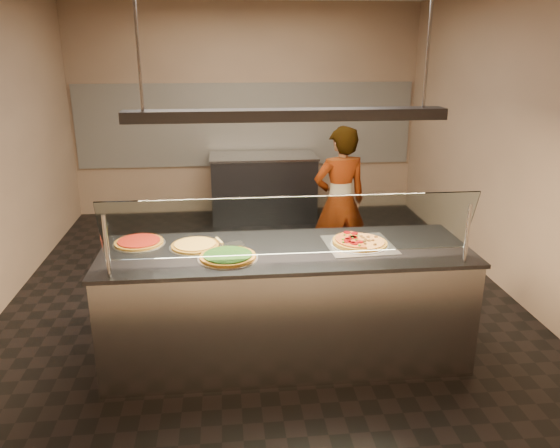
{
  "coord_description": "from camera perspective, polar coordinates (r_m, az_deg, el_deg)",
  "views": [
    {
      "loc": [
        -0.34,
        -5.07,
        2.43
      ],
      "look_at": [
        0.1,
        -0.83,
        1.02
      ],
      "focal_mm": 35.0,
      "sensor_mm": 36.0,
      "label": 1
    }
  ],
  "objects": [
    {
      "name": "sneeze_guard",
      "position": [
        3.78,
        1.26,
        -0.28
      ],
      "size": [
        2.6,
        0.18,
        0.54
      ],
      "color": "#B7B7BC",
      "rests_on": "serving_counter"
    },
    {
      "name": "wall_right",
      "position": [
        5.89,
        23.37,
        7.75
      ],
      "size": [
        0.02,
        6.0,
        3.0
      ],
      "primitive_type": "cube",
      "color": "tan",
      "rests_on": "ground"
    },
    {
      "name": "tile_band",
      "position": [
        8.13,
        -3.51,
        10.3
      ],
      "size": [
        4.9,
        0.02,
        1.2
      ],
      "primitive_type": "cube",
      "color": "silver",
      "rests_on": "wall_back"
    },
    {
      "name": "pizza_spatula",
      "position": [
        4.28,
        -5.67,
        -1.86
      ],
      "size": [
        0.23,
        0.22,
        0.02
      ],
      "color": "#B7B7BC",
      "rests_on": "pizza_spinach"
    },
    {
      "name": "lamp_rod_left",
      "position": [
        3.93,
        -14.74,
        18.7
      ],
      "size": [
        0.02,
        0.02,
        1.01
      ],
      "primitive_type": "cylinder",
      "color": "#B7B7BC",
      "rests_on": "ceiling"
    },
    {
      "name": "half_pizza_sausage",
      "position": [
        4.34,
        9.59,
        -1.78
      ],
      "size": [
        0.23,
        0.43,
        0.04
      ],
      "color": "brown",
      "rests_on": "perforated_tray"
    },
    {
      "name": "worker",
      "position": [
        5.92,
        6.27,
        2.36
      ],
      "size": [
        0.66,
        0.49,
        1.63
      ],
      "primitive_type": "imported",
      "rotation": [
        0.0,
        0.0,
        3.33
      ],
      "color": "#282730",
      "rests_on": "ground"
    },
    {
      "name": "prep_table",
      "position": [
        7.88,
        -1.75,
        3.89
      ],
      "size": [
        1.51,
        0.74,
        0.93
      ],
      "color": "#36363B",
      "rests_on": "ground"
    },
    {
      "name": "lamp_rod_right",
      "position": [
        4.15,
        15.35,
        18.61
      ],
      "size": [
        0.02,
        0.02,
        1.01
      ],
      "primitive_type": "cylinder",
      "color": "#B7B7BC",
      "rests_on": "ceiling"
    },
    {
      "name": "half_pizza_pepperoni",
      "position": [
        4.29,
        6.99,
        -1.8
      ],
      "size": [
        0.24,
        0.43,
        0.05
      ],
      "color": "brown",
      "rests_on": "perforated_tray"
    },
    {
      "name": "perforated_tray",
      "position": [
        4.32,
        8.28,
        -2.09
      ],
      "size": [
        0.54,
        0.54,
        0.01
      ],
      "color": "silver",
      "rests_on": "serving_counter"
    },
    {
      "name": "wall_front",
      "position": [
        2.28,
        3.26,
        -5.76
      ],
      "size": [
        5.0,
        0.02,
        3.0
      ],
      "primitive_type": "cube",
      "color": "tan",
      "rests_on": "ground"
    },
    {
      "name": "wall_back",
      "position": [
        8.14,
        -3.55,
        11.72
      ],
      "size": [
        5.0,
        0.02,
        3.0
      ],
      "primitive_type": "cube",
      "color": "tan",
      "rests_on": "ground"
    },
    {
      "name": "heat_lamp_housing",
      "position": [
        3.95,
        0.7,
        11.33
      ],
      "size": [
        2.3,
        0.18,
        0.08
      ],
      "primitive_type": "cube",
      "color": "#36363B",
      "rests_on": "ceiling"
    },
    {
      "name": "serving_counter",
      "position": [
        4.38,
        0.63,
        -8.31
      ],
      "size": [
        2.84,
        0.94,
        0.93
      ],
      "color": "#B7B7BC",
      "rests_on": "ground"
    },
    {
      "name": "pizza_spinach",
      "position": [
        4.03,
        -5.48,
        -3.38
      ],
      "size": [
        0.45,
        0.45,
        0.03
      ],
      "color": "silver",
      "rests_on": "serving_counter"
    },
    {
      "name": "pizza_cheese",
      "position": [
        4.29,
        -8.86,
        -2.18
      ],
      "size": [
        0.4,
        0.4,
        0.03
      ],
      "color": "silver",
      "rests_on": "serving_counter"
    },
    {
      "name": "ground",
      "position": [
        5.63,
        -1.86,
        -7.36
      ],
      "size": [
        5.0,
        6.0,
        0.02
      ],
      "primitive_type": "cube",
      "color": "black",
      "rests_on": "ground"
    },
    {
      "name": "pizza_tomato",
      "position": [
        4.45,
        -14.5,
        -1.81
      ],
      "size": [
        0.41,
        0.41,
        0.03
      ],
      "color": "silver",
      "rests_on": "serving_counter"
    }
  ]
}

